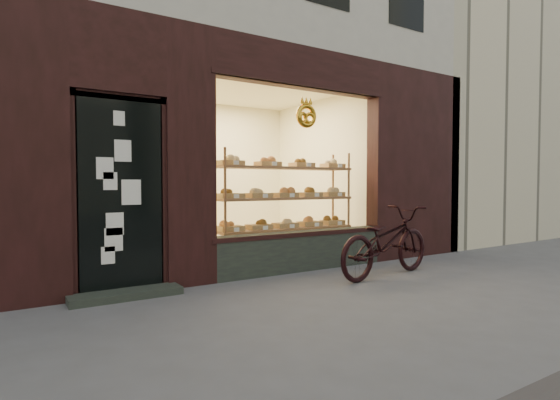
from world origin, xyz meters
TOP-DOWN VIEW (x-y plane):
  - ground at (0.00, 0.00)m, footprint 90.00×90.00m
  - neighbor_right at (9.60, 5.50)m, footprint 12.00×7.00m
  - display_shelf at (0.45, 2.55)m, footprint 2.20×0.45m
  - bicycle at (1.15, 1.20)m, footprint 1.82×0.84m

SIDE VIEW (x-z plane):
  - ground at x=0.00m, z-range 0.00..0.00m
  - bicycle at x=1.15m, z-range 0.00..0.92m
  - display_shelf at x=0.45m, z-range 0.01..1.71m
  - neighbor_right at x=9.60m, z-range 0.00..9.00m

